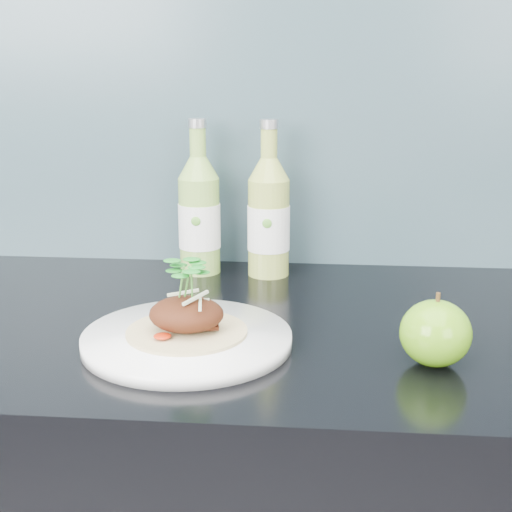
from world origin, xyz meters
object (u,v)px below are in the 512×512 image
Objects in this scene: cider_bottle_left at (199,215)px; cider_bottle_right at (269,217)px; dinner_plate at (187,339)px; green_apple at (435,333)px.

cider_bottle_right is (0.11, -0.01, 0.00)m from cider_bottle_left.
dinner_plate is 3.41× the size of green_apple.
green_apple is 0.48m from cider_bottle_left.
green_apple is 0.38× the size of cider_bottle_left.
cider_bottle_right is at bearing -22.50° from cider_bottle_left.
dinner_plate is 1.30× the size of cider_bottle_right.
green_apple is (0.29, -0.03, 0.03)m from dinner_plate.
green_apple reaches higher than dinner_plate.
cider_bottle_left is (-0.04, 0.32, 0.09)m from dinner_plate.
dinner_plate is 0.33m from cider_bottle_right.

